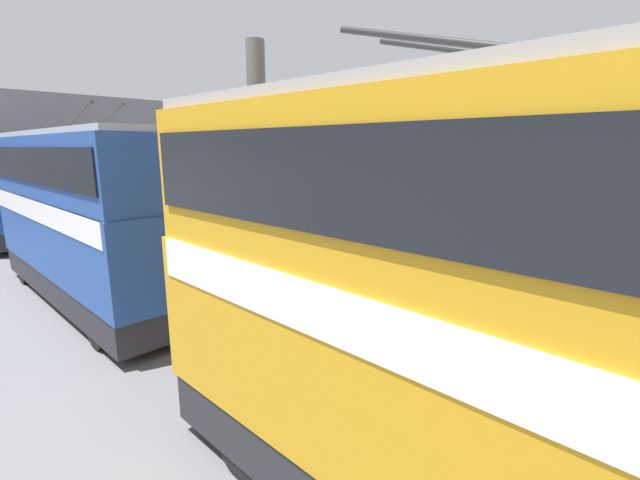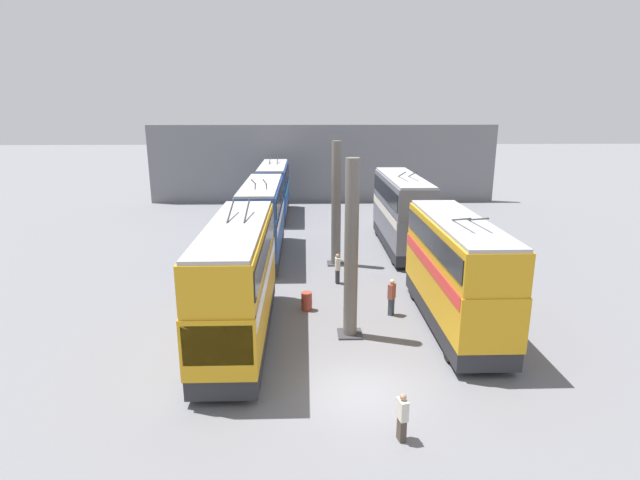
{
  "view_description": "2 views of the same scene",
  "coord_description": "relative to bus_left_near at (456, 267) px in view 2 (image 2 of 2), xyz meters",
  "views": [
    {
      "loc": [
        3.63,
        8.83,
        4.51
      ],
      "look_at": [
        13.2,
        -1.0,
        1.52
      ],
      "focal_mm": 24.0,
      "sensor_mm": 36.0,
      "label": 1
    },
    {
      "loc": [
        -15.43,
        1.94,
        9.77
      ],
      "look_at": [
        9.85,
        1.17,
        3.0
      ],
      "focal_mm": 28.0,
      "sensor_mm": 36.0,
      "label": 2
    }
  ],
  "objects": [
    {
      "name": "ground_plane",
      "position": [
        -5.56,
        4.79,
        -2.86
      ],
      "size": [
        240.0,
        240.0,
        0.0
      ],
      "primitive_type": "plane",
      "color": "slate"
    },
    {
      "name": "depot_back_wall",
      "position": [
        31.17,
        4.79,
        1.14
      ],
      "size": [
        0.5,
        36.0,
        8.0
      ],
      "color": "slate",
      "rests_on": "ground_plane"
    },
    {
      "name": "support_column_near",
      "position": [
        -0.8,
        4.79,
        0.91
      ],
      "size": [
        1.07,
        1.07,
        7.79
      ],
      "color": "#605B56",
      "rests_on": "ground_plane"
    },
    {
      "name": "support_column_far",
      "position": [
        9.5,
        4.79,
        0.91
      ],
      "size": [
        1.07,
        1.07,
        7.79
      ],
      "color": "#605B56",
      "rests_on": "ground_plane"
    },
    {
      "name": "bus_left_near",
      "position": [
        0.0,
        0.0,
        0.0
      ],
      "size": [
        9.63,
        2.54,
        5.63
      ],
      "color": "black",
      "rests_on": "ground_plane"
    },
    {
      "name": "bus_left_far",
      "position": [
        12.95,
        0.0,
        0.06
      ],
      "size": [
        10.43,
        2.54,
        5.78
      ],
      "color": "black",
      "rests_on": "ground_plane"
    },
    {
      "name": "bus_right_near",
      "position": [
        -1.14,
        9.59,
        0.07
      ],
      "size": [
        10.38,
        2.54,
        5.77
      ],
      "color": "black",
      "rests_on": "ground_plane"
    },
    {
      "name": "bus_right_mid",
      "position": [
        11.35,
        9.59,
        -0.05
      ],
      "size": [
        9.88,
        2.54,
        5.56
      ],
      "color": "black",
      "rests_on": "ground_plane"
    },
    {
      "name": "bus_right_far",
      "position": [
        24.14,
        9.59,
        -0.17
      ],
      "size": [
        9.77,
        2.54,
        5.36
      ],
      "color": "black",
      "rests_on": "ground_plane"
    },
    {
      "name": "person_by_left_row",
      "position": [
        1.34,
        2.61,
        -1.89
      ],
      "size": [
        0.48,
        0.44,
        1.82
      ],
      "rotation": [
        0.0,
        0.0,
        0.95
      ],
      "color": "#384251",
      "rests_on": "ground_plane"
    },
    {
      "name": "person_aisle_foreground",
      "position": [
        -8.04,
        3.88,
        -2.03
      ],
      "size": [
        0.46,
        0.33,
        1.58
      ],
      "rotation": [
        0.0,
        0.0,
        1.8
      ],
      "color": "#473D33",
      "rests_on": "ground_plane"
    },
    {
      "name": "person_aisle_midway",
      "position": [
        5.89,
        4.92,
        -1.93
      ],
      "size": [
        0.45,
        0.29,
        1.76
      ],
      "rotation": [
        0.0,
        0.0,
        4.85
      ],
      "color": "#2D2D33",
      "rests_on": "ground_plane"
    },
    {
      "name": "oil_drum",
      "position": [
        2.06,
        6.69,
        -2.4
      ],
      "size": [
        0.55,
        0.55,
        0.92
      ],
      "color": "#933828",
      "rests_on": "ground_plane"
    }
  ]
}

